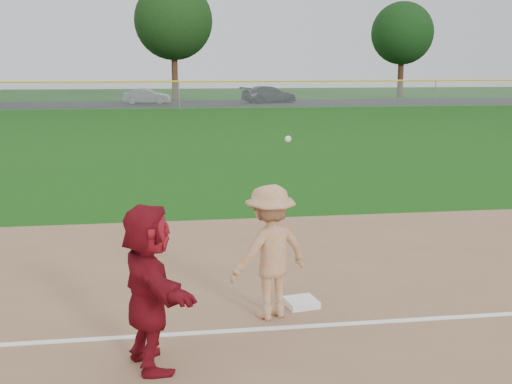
{
  "coord_description": "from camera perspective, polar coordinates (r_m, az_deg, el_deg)",
  "views": [
    {
      "loc": [
        -1.45,
        -8.18,
        3.26
      ],
      "look_at": [
        0.0,
        1.5,
        1.3
      ],
      "focal_mm": 45.0,
      "sensor_mm": 36.0,
      "label": 1
    }
  ],
  "objects": [
    {
      "name": "ground",
      "position": [
        8.93,
        1.45,
        -10.1
      ],
      "size": [
        160.0,
        160.0,
        0.0
      ],
      "primitive_type": "plane",
      "color": "#14490E",
      "rests_on": "ground"
    },
    {
      "name": "foul_line",
      "position": [
        8.19,
        2.43,
        -11.96
      ],
      "size": [
        60.0,
        0.1,
        0.01
      ],
      "primitive_type": "cube",
      "color": "white",
      "rests_on": "infield_dirt"
    },
    {
      "name": "parking_asphalt",
      "position": [
        54.3,
        -7.03,
        7.79
      ],
      "size": [
        120.0,
        10.0,
        0.01
      ],
      "primitive_type": "cube",
      "color": "black",
      "rests_on": "ground"
    },
    {
      "name": "first_base",
      "position": [
        8.89,
        4.04,
        -9.77
      ],
      "size": [
        0.47,
        0.47,
        0.09
      ],
      "primitive_type": "cube",
      "rotation": [
        0.0,
        0.0,
        0.18
      ],
      "color": "white",
      "rests_on": "infield_dirt"
    },
    {
      "name": "base_runner",
      "position": [
        6.99,
        -9.54,
        -8.31
      ],
      "size": [
        1.0,
        1.77,
        1.82
      ],
      "primitive_type": "imported",
      "rotation": [
        0.0,
        0.0,
        1.86
      ],
      "color": "maroon",
      "rests_on": "infield_dirt"
    },
    {
      "name": "car_mid",
      "position": [
        54.24,
        -9.68,
        8.39
      ],
      "size": [
        3.94,
        1.58,
        1.27
      ],
      "primitive_type": "imported",
      "rotation": [
        0.0,
        0.0,
        1.51
      ],
      "color": "slate",
      "rests_on": "parking_asphalt"
    },
    {
      "name": "car_right",
      "position": [
        55.14,
        1.18,
        8.67
      ],
      "size": [
        5.22,
        3.32,
        1.41
      ],
      "primitive_type": "imported",
      "rotation": [
        0.0,
        0.0,
        1.87
      ],
      "color": "black",
      "rests_on": "parking_asphalt"
    },
    {
      "name": "first_base_play",
      "position": [
        8.25,
        1.25,
        -5.36
      ],
      "size": [
        1.3,
        1.06,
        2.36
      ],
      "color": "#A9A9AC",
      "rests_on": "infield_dirt"
    },
    {
      "name": "outfield_fence",
      "position": [
        48.22,
        -6.88,
        9.69
      ],
      "size": [
        110.0,
        0.12,
        110.0
      ],
      "color": "#999EA0",
      "rests_on": "ground"
    },
    {
      "name": "tree_2",
      "position": [
        59.82,
        -7.35,
        14.87
      ],
      "size": [
        7.0,
        7.0,
        10.58
      ],
      "color": "#3E2616",
      "rests_on": "ground"
    },
    {
      "name": "tree_3",
      "position": [
        65.4,
        12.88,
        13.58
      ],
      "size": [
        6.0,
        6.0,
        9.19
      ],
      "color": "#381F14",
      "rests_on": "ground"
    }
  ]
}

